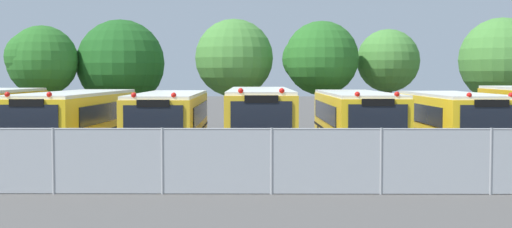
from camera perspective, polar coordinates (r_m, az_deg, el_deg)
The scene contains 13 objects.
ground_plane at distance 29.11m, azimuth 0.40°, elevation -3.15°, with size 160.00×160.00×0.00m, color #514F4C.
school_bus_1 at distance 30.10m, azimuth -13.69°, elevation -0.41°, with size 2.86×11.59×2.59m.
school_bus_2 at distance 29.14m, azimuth -6.65°, elevation -0.49°, with size 2.60×10.48×2.56m.
school_bus_3 at distance 29.20m, azimuth 0.29°, elevation -0.32°, with size 2.59×11.37×2.71m.
school_bus_4 at distance 29.37m, azimuth 7.69°, elevation -0.45°, with size 2.55×10.50×2.59m.
school_bus_5 at distance 29.78m, azimuth 14.98°, elevation -0.51°, with size 2.66×9.41×2.56m.
tree_1 at distance 37.78m, azimuth -16.38°, elevation 4.01°, with size 3.48×3.48×5.57m.
tree_2 at distance 38.42m, azimuth -10.25°, elevation 3.88°, with size 4.49×4.49×5.97m.
tree_3 at distance 37.68m, azimuth -1.55°, elevation 4.36°, with size 3.97×3.97×5.99m.
tree_4 at distance 36.89m, azimuth 4.83°, elevation 4.29°, with size 3.80×3.69×5.82m.
tree_5 at distance 38.66m, azimuth 10.24°, elevation 3.99°, with size 3.24×3.24×5.49m.
tree_6 at distance 39.30m, azimuth 18.59°, elevation 4.10°, with size 4.29×4.29×6.03m.
chainlink_fence at distance 19.36m, azimuth 1.21°, elevation -3.55°, with size 28.71×0.07×1.75m.
Camera 1 is at (0.02, -28.94, 3.12)m, focal length 51.87 mm.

